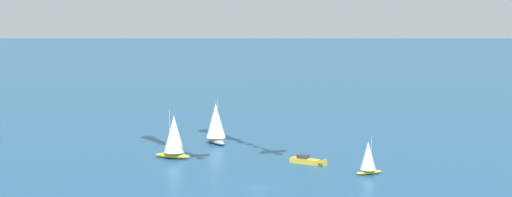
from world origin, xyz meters
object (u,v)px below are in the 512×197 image
object	(u,v)px
sailboat_inshore	(216,123)
sailboat_offshore	(174,136)
motorboat_far_port	(310,161)
sailboat_trailing	(368,158)

from	to	relation	value
sailboat_inshore	sailboat_offshore	distance (m)	21.82
motorboat_far_port	sailboat_offshore	xyz separation A→B (m)	(30.96, 8.13, 4.57)
sailboat_inshore	sailboat_trailing	size ratio (longest dim) A/B	1.50
sailboat_offshore	sailboat_inshore	bearing A→B (deg)	-87.38
motorboat_far_port	sailboat_trailing	distance (m)	16.09
motorboat_far_port	sailboat_offshore	distance (m)	32.34
motorboat_far_port	sailboat_trailing	size ratio (longest dim) A/B	1.11
motorboat_far_port	sailboat_trailing	xyz separation A→B (m)	(-15.14, 4.56, 2.95)
sailboat_offshore	sailboat_trailing	size ratio (longest dim) A/B	1.45
sailboat_offshore	sailboat_trailing	distance (m)	46.28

